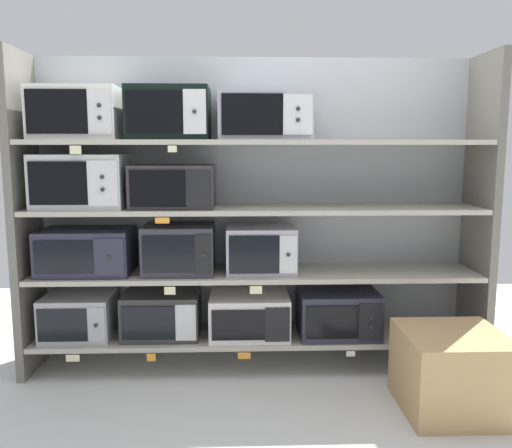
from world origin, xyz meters
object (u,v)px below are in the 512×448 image
microwave_1 (162,314)px  microwave_6 (261,249)px  microwave_4 (87,251)px  microwave_7 (82,181)px  shipping_carton (452,371)px  microwave_3 (337,312)px  microwave_5 (179,249)px  microwave_11 (265,116)px  microwave_0 (80,316)px  microwave_2 (249,314)px  microwave_8 (174,186)px  microwave_10 (169,114)px  microwave_9 (77,114)px

microwave_1 → microwave_6: (0.64, -0.00, 0.42)m
microwave_4 → microwave_7: 0.44m
shipping_carton → microwave_3: bearing=129.3°
microwave_6 → shipping_carton: 1.31m
microwave_5 → microwave_7: 0.73m
microwave_6 → microwave_11: size_ratio=0.77×
microwave_0 → microwave_1: size_ratio=0.90×
microwave_2 → microwave_7: (-1.04, -0.00, 0.87)m
microwave_1 → shipping_carton: 1.77m
microwave_1 → microwave_7: bearing=-180.0°
microwave_2 → microwave_4: microwave_4 is taller
microwave_4 → microwave_8: microwave_8 is taller
microwave_3 → microwave_6: 0.65m
shipping_carton → microwave_0: bearing=164.0°
microwave_4 → microwave_8: bearing=-0.0°
microwave_1 → microwave_7: (-0.47, -0.00, 0.86)m
microwave_5 → microwave_7: bearing=-180.0°
microwave_4 → microwave_5: microwave_5 is taller
microwave_10 → microwave_11: bearing=-0.0°
microwave_3 → shipping_carton: 0.82m
microwave_1 → microwave_6: bearing=-0.0°
microwave_5 → microwave_7: size_ratio=0.81×
microwave_11 → microwave_10: bearing=180.0°
microwave_3 → microwave_5: (-1.02, -0.00, 0.43)m
microwave_0 → shipping_carton: 2.27m
microwave_3 → microwave_10: bearing=-180.0°
microwave_7 → microwave_9: 0.41m
microwave_11 → microwave_8: bearing=180.0°
microwave_2 → microwave_3: 0.58m
microwave_5 → microwave_7: (-0.59, -0.00, 0.43)m
microwave_0 → microwave_9: bearing=-0.3°
microwave_3 → microwave_0: bearing=-180.0°
microwave_3 → microwave_4: bearing=180.0°
microwave_2 → microwave_7: size_ratio=0.93×
microwave_2 → microwave_5: 0.62m
microwave_5 → microwave_11: size_ratio=0.78×
microwave_11 → microwave_1: bearing=180.0°
microwave_1 → microwave_9: size_ratio=0.93×
microwave_11 → shipping_carton: (0.99, -0.62, -1.40)m
microwave_3 → microwave_9: microwave_9 is taller
microwave_6 → microwave_9: microwave_9 is taller
microwave_0 → microwave_5: bearing=-0.0°
microwave_5 → shipping_carton: size_ratio=0.82×
microwave_5 → microwave_1: bearing=180.0°
microwave_0 → microwave_6: bearing=-0.0°
microwave_7 → microwave_8: microwave_7 is taller
microwave_0 → microwave_8: (0.62, -0.00, 0.83)m
microwave_3 → microwave_7: 1.83m
microwave_4 → microwave_2: bearing=0.0°
microwave_8 → microwave_11: (0.57, -0.00, 0.43)m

